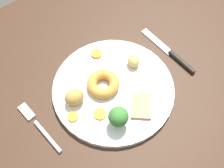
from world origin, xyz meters
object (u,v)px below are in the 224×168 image
Objects in this scene: dinner_plate at (112,88)px; knife at (172,54)px; roast_potato_right at (134,61)px; yorkshire_pudding at (103,84)px; carrot_coin_back at (100,114)px; fork at (39,126)px; carrot_coin_front at (96,54)px; carrot_coin_side at (73,117)px; broccoli_floret at (118,117)px; roast_potato_left at (74,97)px; meat_slice_main at (141,106)px.

dinner_plate reaches higher than knife.
yorkshire_pudding is at bearing -176.34° from roast_potato_right.
dinner_plate is at bearing 32.27° from carrot_coin_back.
yorkshire_pudding reaches higher than carrot_coin_back.
knife is at bearing -100.66° from fork.
carrot_coin_front is 22.77cm from fork.
carrot_coin_back is (-14.82, -6.06, -1.24)cm from roast_potato_right.
carrot_coin_side is 0.45× the size of broccoli_floret.
broccoli_floret is at bearing -64.24° from carrot_coin_back.
roast_potato_right is at bearing -0.57° from roast_potato_left.
dinner_plate is 1.91× the size of fork.
yorkshire_pudding reaches higher than fork.
roast_potato_left is 1.61× the size of carrot_coin_front.
carrot_coin_side is (-10.21, -2.28, -1.00)cm from yorkshire_pudding.
carrot_coin_back is at bearing -147.73° from dinner_plate.
carrot_coin_front is (2.32, 9.90, 0.97)cm from dinner_plate.
dinner_plate is at bearing 5.13° from carrot_coin_side.
yorkshire_pudding is 10.51cm from carrot_coin_side.
dinner_plate is at bearing -103.17° from carrot_coin_front.
carrot_coin_back reaches higher than knife.
knife is (18.65, -1.44, -0.25)cm from dinner_plate.
carrot_coin_front reaches higher than fork.
yorkshire_pudding is at bearing -6.10° from roast_potato_left.
roast_potato_left reaches higher than yorkshire_pudding.
broccoli_floret reaches higher than meat_slice_main.
knife is (23.33, 6.93, -4.19)cm from broccoli_floret.
carrot_coin_back is (2.55, -6.23, -1.69)cm from roast_potato_left.
meat_slice_main is (2.03, -8.37, 1.10)cm from dinner_plate.
meat_slice_main is 1.90× the size of roast_potato_right.
yorkshire_pudding is at bearing -98.52° from fork.
yorkshire_pudding is 1.39× the size of broccoli_floret.
knife is at bearing -7.07° from roast_potato_left.
meat_slice_main is at bearing -68.66° from yorkshire_pudding.
fork is at bearing 143.58° from broccoli_floret.
knife is (27.88, -3.46, -2.85)cm from roast_potato_left.
carrot_coin_side is at bearing 134.77° from broccoli_floret.
dinner_plate is at bearing -101.82° from fork.
fork is 0.83× the size of knife.
fork is at bearing 155.06° from carrot_coin_side.
fork is at bearing 173.22° from dinner_plate.
roast_potato_right is at bearing 3.66° from yorkshire_pudding.
carrot_coin_front is at bearing 76.83° from dinner_plate.
carrot_coin_front is 0.18× the size of fork.
knife is at bearing -7.42° from yorkshire_pudding.
knife is at bearing -0.69° from carrot_coin_side.
meat_slice_main is 1.47× the size of roast_potato_left.
meat_slice_main is 18.27cm from carrot_coin_front.
carrot_coin_front reaches higher than carrot_coin_side.
roast_potato_right is 11.27cm from knife.
broccoli_floret reaches higher than yorkshire_pudding.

